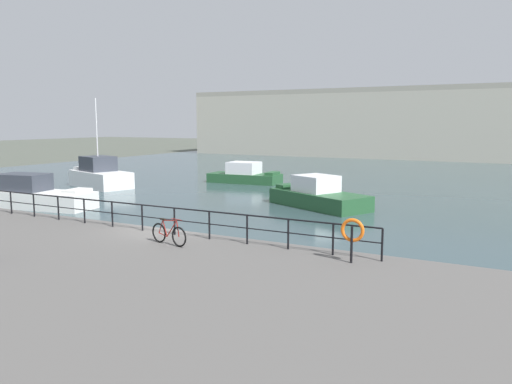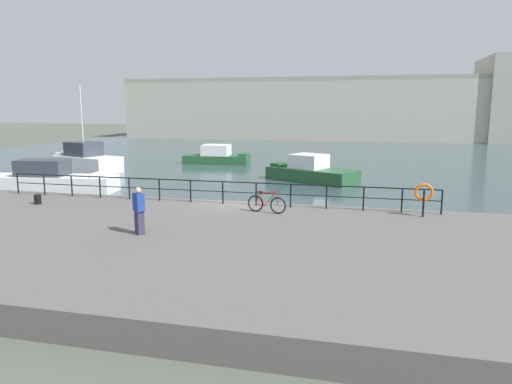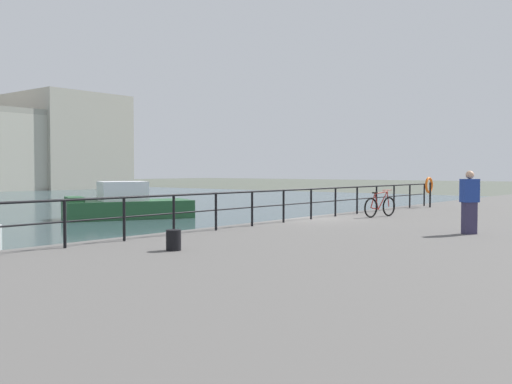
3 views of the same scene
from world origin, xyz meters
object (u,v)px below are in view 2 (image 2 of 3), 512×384
Objects in this scene: moored_blue_motorboat at (217,156)px; parked_bicycle at (267,204)px; moored_harbor_tender at (48,180)px; moored_red_daysailer at (311,171)px; moored_green_narrowboat at (86,160)px; harbor_building at (374,109)px; life_ring_stand at (424,193)px; mooring_bollard at (38,199)px; standing_person at (139,210)px.

parked_bicycle is at bearing -70.87° from moored_blue_motorboat.
moored_harbor_tender is 1.26× the size of moored_red_daysailer.
harbor_building is at bearing -99.04° from moored_green_narrowboat.
moored_green_narrowboat reaches higher than parked_bicycle.
moored_blue_motorboat is 4.51× the size of life_ring_stand.
moored_green_narrowboat is 24.39m from parked_bicycle.
harbor_building is 161.54× the size of mooring_bollard.
moored_blue_motorboat is 24.19m from mooring_bollard.
life_ring_stand is (6.42, -13.80, 1.10)m from moored_red_daysailer.
standing_person reaches higher than parked_bicycle.
parked_bicycle is 6.53m from life_ring_stand.
moored_harbor_tender is 5.03× the size of parked_bicycle.
harbor_building is 62.78m from parked_bicycle.
moored_harbor_tender is at bearing 166.06° from life_ring_stand.
moored_red_daysailer is at bearing 28.36° from standing_person.
harbor_building is 42.06× the size of standing_person.
moored_green_narrowboat is (-23.20, -47.05, -4.12)m from harbor_building.
life_ring_stand reaches higher than mooring_bollard.
parked_bicycle is 5.79m from standing_person.
moored_blue_motorboat is at bearing 123.67° from parked_bicycle.
harbor_building is 11.29× the size of moored_blue_motorboat.
life_ring_stand is (22.05, -5.47, 1.06)m from moored_harbor_tender.
moored_blue_motorboat is at bearing -120.70° from moored_green_narrowboat.
harbor_building reaches higher than moored_red_daysailer.
parked_bicycle is 1.04× the size of standing_person.
moored_blue_motorboat is at bearing 88.13° from mooring_bollard.
moored_harbor_tender is (-19.93, -56.21, -4.33)m from harbor_building.
standing_person is (6.39, -27.93, 1.00)m from moored_blue_motorboat.
moored_green_narrowboat reaches higher than moored_blue_motorboat.
standing_person is at bearing 144.58° from moored_green_narrowboat.
moored_green_narrowboat is 18.92m from moored_red_daysailer.
moored_red_daysailer is at bearing 100.41° from parked_bicycle.
moored_green_narrowboat is (-3.27, 9.16, 0.21)m from moored_harbor_tender.
moored_harbor_tender is at bearing 124.28° from mooring_bollard.
moored_green_narrowboat is at bearing 100.72° from moored_harbor_tender.
standing_person is (-3.67, -19.11, 0.98)m from moored_red_daysailer.
moored_red_daysailer is (18.90, -0.83, -0.25)m from moored_green_narrowboat.
moored_harbor_tender is 1.40× the size of moored_blue_motorboat.
mooring_bollard is (4.79, -7.03, 0.30)m from moored_harbor_tender.
moored_green_narrowboat is at bearing -116.24° from harbor_building.
standing_person is at bearing -50.93° from moored_harbor_tender.
moored_green_narrowboat is 4.17× the size of standing_person.
moored_blue_motorboat is 14.30× the size of mooring_bollard.
moored_blue_motorboat is 28.00m from life_ring_stand.
mooring_bollard is at bearing 80.87° from moored_red_daysailer.
moored_red_daysailer is 15.88× the size of mooring_bollard.
moored_blue_motorboat is 0.90× the size of moored_red_daysailer.
life_ring_stand is at bearing 17.86° from parked_bicycle.
parked_bicycle is (10.02, -23.45, 0.53)m from moored_blue_motorboat.
moored_harbor_tender is at bearing 126.83° from moored_green_narrowboat.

